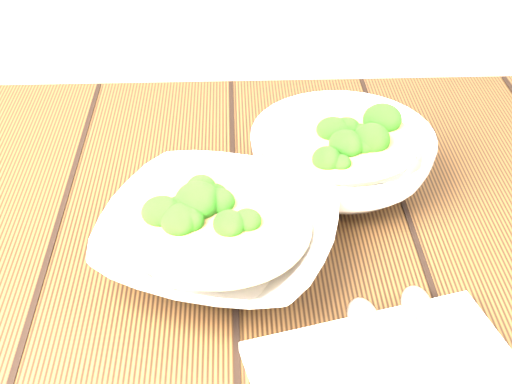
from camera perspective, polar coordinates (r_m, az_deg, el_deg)
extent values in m
cube|color=#392310|center=(0.78, -0.20, -6.05)|extent=(1.20, 0.80, 0.04)
imported|color=silver|center=(0.74, -2.95, -3.73)|extent=(0.30, 0.30, 0.06)
cylinder|color=#A48149|center=(0.73, -2.99, -2.57)|extent=(0.19, 0.19, 0.00)
ellipsoid|color=#2A7C1B|center=(0.73, -1.22, -1.78)|extent=(0.04, 0.04, 0.03)
ellipsoid|color=#2A7C1B|center=(0.76, -1.59, -0.47)|extent=(0.04, 0.04, 0.03)
ellipsoid|color=#2A7C1B|center=(0.77, -4.22, 0.28)|extent=(0.04, 0.04, 0.03)
ellipsoid|color=#2A7C1B|center=(0.74, -4.97, -1.56)|extent=(0.04, 0.04, 0.03)
ellipsoid|color=#2A7C1B|center=(0.72, -6.41, -2.89)|extent=(0.04, 0.04, 0.03)
ellipsoid|color=#2A7C1B|center=(0.69, -5.39, -4.99)|extent=(0.04, 0.04, 0.03)
ellipsoid|color=#2A7C1B|center=(0.70, -2.21, -3.76)|extent=(0.04, 0.04, 0.03)
ellipsoid|color=#2A7C1B|center=(0.71, 0.51, -3.24)|extent=(0.04, 0.04, 0.03)
imported|color=silver|center=(0.86, 6.83, 2.65)|extent=(0.22, 0.22, 0.07)
cylinder|color=#A48149|center=(0.85, 6.95, 4.00)|extent=(0.17, 0.17, 0.00)
ellipsoid|color=#2A7C1B|center=(0.85, 8.31, 4.63)|extent=(0.04, 0.04, 0.03)
ellipsoid|color=#2A7C1B|center=(0.87, 7.19, 5.62)|extent=(0.04, 0.04, 0.03)
ellipsoid|color=#2A7C1B|center=(0.87, 4.23, 5.56)|extent=(0.04, 0.04, 0.03)
ellipsoid|color=#2A7C1B|center=(0.83, 5.35, 4.08)|extent=(0.04, 0.04, 0.03)
ellipsoid|color=#2A7C1B|center=(0.81, 6.73, 2.89)|extent=(0.04, 0.04, 0.03)
ellipsoid|color=#2A7C1B|center=(0.82, 10.13, 3.02)|extent=(0.04, 0.04, 0.03)
torus|color=black|center=(0.81, -0.97, -1.28)|extent=(0.13, 0.13, 0.03)
ellipsoid|color=#A39C8F|center=(0.69, 8.62, -9.99)|extent=(0.03, 0.06, 0.01)
cylinder|color=#A39C8F|center=(0.65, 13.68, -14.50)|extent=(0.02, 0.15, 0.01)
ellipsoid|color=#A39C8F|center=(0.71, 12.75, -8.88)|extent=(0.04, 0.06, 0.01)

